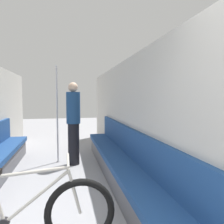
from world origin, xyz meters
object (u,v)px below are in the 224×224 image
bench_seat_row_right (122,167)px  passenger_standing (73,122)px  bicycle (20,218)px  grab_pole_near (57,116)px

bench_seat_row_right → passenger_standing: bearing=120.2°
passenger_standing → bicycle: bearing=38.1°
bicycle → grab_pole_near: grab_pole_near is taller
grab_pole_near → bench_seat_row_right: bearing=-54.3°
bicycle → grab_pole_near: size_ratio=0.82×
bicycle → passenger_standing: (0.58, 2.73, 0.57)m
bench_seat_row_right → grab_pole_near: 2.05m
bicycle → passenger_standing: 2.85m
bench_seat_row_right → bicycle: (-1.35, -1.41, 0.06)m
bench_seat_row_right → bicycle: size_ratio=2.81×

